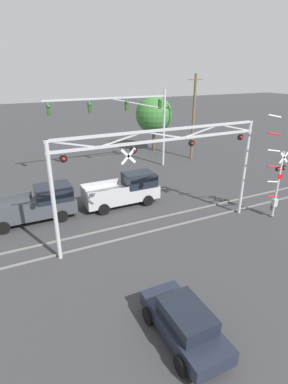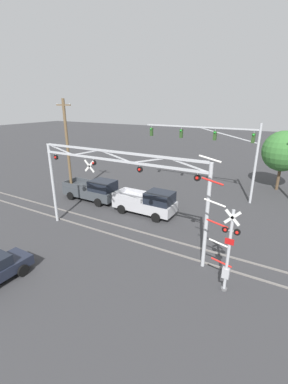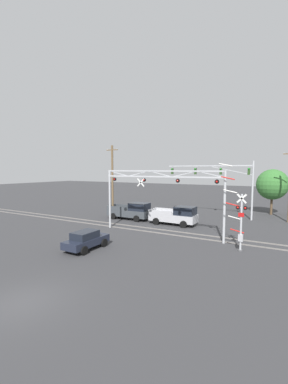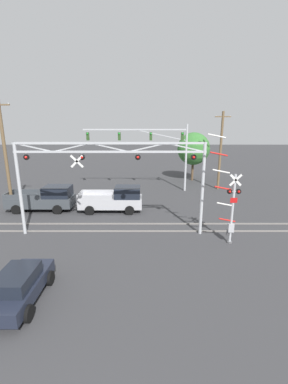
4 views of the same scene
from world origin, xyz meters
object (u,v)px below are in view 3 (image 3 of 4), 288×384
traffic_signal_span (227,178)px  pickup_truck_following (132,211)px  pickup_truck_lead (176,216)px  background_tree_beyond_span (272,184)px  sedan_waiting (86,240)px  crossing_signal_mast (239,221)px  utility_pole_left (112,181)px  crossing_gantry (160,188)px

traffic_signal_span → pickup_truck_following: 13.47m
pickup_truck_lead → background_tree_beyond_span: 16.52m
pickup_truck_lead → pickup_truck_following: 6.34m
sedan_waiting → crossing_signal_mast: bearing=28.1°
utility_pole_left → traffic_signal_span: bearing=27.8°
pickup_truck_following → utility_pole_left: size_ratio=0.59×
crossing_gantry → sedan_waiting: 8.86m
utility_pole_left → crossing_signal_mast: bearing=-20.9°
traffic_signal_span → utility_pole_left: bearing=-152.2°
traffic_signal_span → pickup_truck_lead: bearing=-119.9°
traffic_signal_span → sedan_waiting: traffic_signal_span is taller
crossing_gantry → pickup_truck_following: size_ratio=2.20×
crossing_signal_mast → pickup_truck_lead: 10.43m
traffic_signal_span → pickup_truck_following: size_ratio=2.03×
pickup_truck_following → utility_pole_left: (-3.02, -0.02, 3.92)m
background_tree_beyond_span → crossing_gantry: bearing=-116.4°
crossing_gantry → utility_pole_left: bearing=151.9°
pickup_truck_lead → pickup_truck_following: (-6.34, 0.22, 0.00)m
crossing_signal_mast → traffic_signal_span: (-3.85, 13.82, 2.95)m
background_tree_beyond_span → sedan_waiting: bearing=-115.5°
crossing_signal_mast → sedan_waiting: size_ratio=1.74×
pickup_truck_lead → crossing_gantry: bearing=-86.3°
traffic_signal_span → pickup_truck_following: bearing=-145.9°
crossing_gantry → sedan_waiting: bearing=-113.2°
pickup_truck_following → crossing_signal_mast: bearing=-24.8°
crossing_gantry → utility_pole_left: size_ratio=1.31×
crossing_gantry → background_tree_beyond_span: bearing=63.6°
sedan_waiting → pickup_truck_following: bearing=105.7°
traffic_signal_span → utility_pole_left: utility_pole_left is taller
crossing_gantry → background_tree_beyond_span: size_ratio=1.94×
sedan_waiting → background_tree_beyond_span: size_ratio=0.61×
utility_pole_left → background_tree_beyond_span: 22.79m
pickup_truck_following → background_tree_beyond_span: background_tree_beyond_span is taller
crossing_signal_mast → pickup_truck_following: (-14.43, 6.67, -1.35)m
crossing_signal_mast → background_tree_beyond_span: (1.24, 19.67, 1.94)m
traffic_signal_span → sedan_waiting: 21.39m
crossing_signal_mast → traffic_signal_span: 14.65m
crossing_gantry → sedan_waiting: (-3.14, -7.32, -3.88)m
sedan_waiting → background_tree_beyond_span: bearing=64.5°
utility_pole_left → crossing_gantry: bearing=-28.1°
crossing_signal_mast → sedan_waiting: 12.48m
crossing_signal_mast → sedan_waiting: (-10.91, -5.83, -1.65)m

